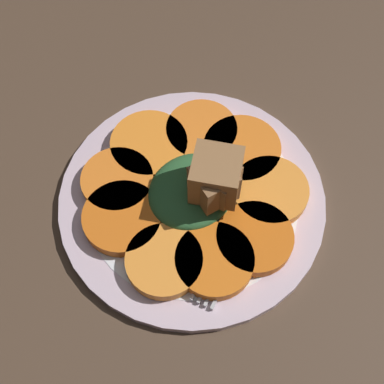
{
  "coord_description": "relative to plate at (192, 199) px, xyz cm",
  "views": [
    {
      "loc": [
        -17.77,
        -17.76,
        50.36
      ],
      "look_at": [
        0.0,
        0.0,
        4.1
      ],
      "focal_mm": 50.0,
      "sensor_mm": 36.0,
      "label": 1
    }
  ],
  "objects": [
    {
      "name": "table_slab",
      "position": [
        0.0,
        0.0,
        -1.52
      ],
      "size": [
        120.0,
        120.0,
        2.0
      ],
      "primitive_type": "cube",
      "color": "#4C3828",
      "rests_on": "ground"
    },
    {
      "name": "carrot_slice_1",
      "position": [
        -6.67,
        2.9,
        1.23
      ],
      "size": [
        7.71,
        7.71,
        1.29
      ],
      "primitive_type": "cylinder",
      "color": "orange",
      "rests_on": "plate"
    },
    {
      "name": "carrot_slice_5",
      "position": [
        5.69,
        -5.31,
        1.23
      ],
      "size": [
        7.61,
        7.61,
        1.29
      ],
      "primitive_type": "cylinder",
      "color": "orange",
      "rests_on": "plate"
    },
    {
      "name": "carrot_slice_2",
      "position": [
        -6.86,
        -3.2,
        1.23
      ],
      "size": [
        7.24,
        7.24,
        1.29
      ],
      "primitive_type": "cylinder",
      "color": "orange",
      "rests_on": "plate"
    },
    {
      "name": "center_pile",
      "position": [
        0.57,
        -0.94,
        3.42
      ],
      "size": [
        9.02,
        8.93,
        6.98
      ],
      "color": "#2D6033",
      "rests_on": "plate"
    },
    {
      "name": "plate",
      "position": [
        0.0,
        0.0,
        0.0
      ],
      "size": [
        26.81,
        26.81,
        1.05
      ],
      "color": "silver",
      "rests_on": "table_slab"
    },
    {
      "name": "carrot_slice_0",
      "position": [
        -4.26,
        6.34,
        1.23
      ],
      "size": [
        7.28,
        7.28,
        1.29
      ],
      "primitive_type": "cylinder",
      "color": "orange",
      "rests_on": "plate"
    },
    {
      "name": "carrot_slice_8",
      "position": [
        0.94,
        7.27,
        1.23
      ],
      "size": [
        8.05,
        8.05,
        1.29
      ],
      "primitive_type": "cylinder",
      "color": "orange",
      "rests_on": "plate"
    },
    {
      "name": "carrot_slice_4",
      "position": [
        0.8,
        -7.6,
        1.23
      ],
      "size": [
        7.38,
        7.38,
        1.29
      ],
      "primitive_type": "cylinder",
      "color": "#D45E12",
      "rests_on": "plate"
    },
    {
      "name": "fork",
      "position": [
        0.73,
        -5.51,
        0.78
      ],
      "size": [
        17.48,
        7.8,
        0.4
      ],
      "rotation": [
        0.0,
        0.0,
        0.35
      ],
      "color": "#B2B2B7",
      "rests_on": "plate"
    },
    {
      "name": "carrot_slice_7",
      "position": [
        6.04,
        4.6,
        1.23
      ],
      "size": [
        7.52,
        7.52,
        1.29
      ],
      "primitive_type": "cylinder",
      "color": "orange",
      "rests_on": "plate"
    },
    {
      "name": "carrot_slice_3",
      "position": [
        -3.51,
        -6.46,
        1.23
      ],
      "size": [
        7.41,
        7.41,
        1.29
      ],
      "primitive_type": "cylinder",
      "color": "orange",
      "rests_on": "plate"
    },
    {
      "name": "carrot_slice_6",
      "position": [
        7.31,
        0.44,
        1.23
      ],
      "size": [
        8.07,
        8.07,
        1.29
      ],
      "primitive_type": "cylinder",
      "color": "orange",
      "rests_on": "plate"
    }
  ]
}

